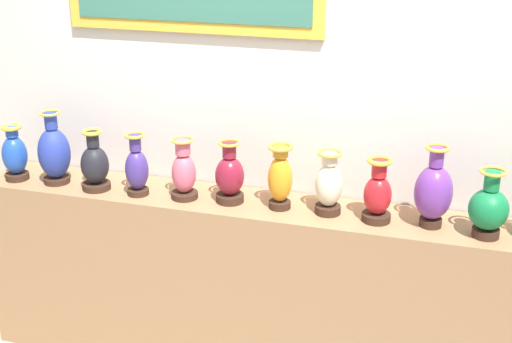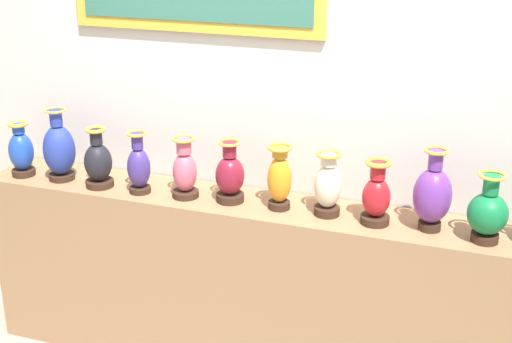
{
  "view_description": "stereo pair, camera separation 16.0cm",
  "coord_description": "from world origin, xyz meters",
  "px_view_note": "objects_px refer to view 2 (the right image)",
  "views": [
    {
      "loc": [
        1.01,
        -3.31,
        2.55
      ],
      "look_at": [
        0.0,
        0.0,
        1.22
      ],
      "focal_mm": 49.85,
      "sensor_mm": 36.0,
      "label": 1
    },
    {
      "loc": [
        1.16,
        -3.26,
        2.55
      ],
      "look_at": [
        0.0,
        0.0,
        1.22
      ],
      "focal_mm": 49.85,
      "sensor_mm": 36.0,
      "label": 2
    }
  ],
  "objects_px": {
    "vase_ivory": "(328,186)",
    "vase_emerald": "(488,213)",
    "vase_sapphire": "(21,151)",
    "vase_burgundy": "(230,176)",
    "vase_rose": "(185,171)",
    "vase_onyx": "(98,162)",
    "vase_indigo": "(139,167)",
    "vase_amber": "(280,178)",
    "vase_cobalt": "(59,150)",
    "vase_violet": "(432,195)",
    "vase_crimson": "(376,196)"
  },
  "relations": [
    {
      "from": "vase_indigo",
      "to": "vase_onyx",
      "type": "bearing_deg",
      "value": 179.41
    },
    {
      "from": "vase_sapphire",
      "to": "vase_cobalt",
      "type": "bearing_deg",
      "value": 4.95
    },
    {
      "from": "vase_cobalt",
      "to": "vase_rose",
      "type": "xyz_separation_m",
      "value": [
        0.78,
        0.0,
        -0.03
      ]
    },
    {
      "from": "vase_violet",
      "to": "vase_burgundy",
      "type": "bearing_deg",
      "value": -179.98
    },
    {
      "from": "vase_cobalt",
      "to": "vase_violet",
      "type": "height_order",
      "value": "vase_cobalt"
    },
    {
      "from": "vase_ivory",
      "to": "vase_indigo",
      "type": "bearing_deg",
      "value": -176.94
    },
    {
      "from": "vase_onyx",
      "to": "vase_amber",
      "type": "distance_m",
      "value": 1.05
    },
    {
      "from": "vase_emerald",
      "to": "vase_sapphire",
      "type": "bearing_deg",
      "value": -179.88
    },
    {
      "from": "vase_sapphire",
      "to": "vase_amber",
      "type": "xyz_separation_m",
      "value": [
        1.55,
        0.05,
        0.02
      ]
    },
    {
      "from": "vase_crimson",
      "to": "vase_amber",
      "type": "bearing_deg",
      "value": 178.42
    },
    {
      "from": "vase_ivory",
      "to": "vase_crimson",
      "type": "xyz_separation_m",
      "value": [
        0.25,
        -0.02,
        -0.01
      ]
    },
    {
      "from": "vase_rose",
      "to": "vase_crimson",
      "type": "height_order",
      "value": "vase_rose"
    },
    {
      "from": "vase_sapphire",
      "to": "vase_emerald",
      "type": "bearing_deg",
      "value": 0.12
    },
    {
      "from": "vase_rose",
      "to": "vase_burgundy",
      "type": "height_order",
      "value": "same"
    },
    {
      "from": "vase_sapphire",
      "to": "vase_burgundy",
      "type": "relative_size",
      "value": 0.96
    },
    {
      "from": "vase_cobalt",
      "to": "vase_violet",
      "type": "xyz_separation_m",
      "value": [
        2.08,
        0.03,
        0.01
      ]
    },
    {
      "from": "vase_indigo",
      "to": "vase_crimson",
      "type": "xyz_separation_m",
      "value": [
        1.29,
        0.03,
        -0.0
      ]
    },
    {
      "from": "vase_burgundy",
      "to": "vase_emerald",
      "type": "relative_size",
      "value": 0.99
    },
    {
      "from": "vase_onyx",
      "to": "vase_indigo",
      "type": "height_order",
      "value": "vase_indigo"
    },
    {
      "from": "vase_rose",
      "to": "vase_crimson",
      "type": "distance_m",
      "value": 1.03
    },
    {
      "from": "vase_onyx",
      "to": "vase_indigo",
      "type": "relative_size",
      "value": 0.99
    },
    {
      "from": "vase_ivory",
      "to": "vase_sapphire",
      "type": "bearing_deg",
      "value": -178.34
    },
    {
      "from": "vase_sapphire",
      "to": "vase_indigo",
      "type": "distance_m",
      "value": 0.77
    },
    {
      "from": "vase_burgundy",
      "to": "vase_amber",
      "type": "bearing_deg",
      "value": -0.68
    },
    {
      "from": "vase_cobalt",
      "to": "vase_onyx",
      "type": "bearing_deg",
      "value": -4.73
    },
    {
      "from": "vase_amber",
      "to": "vase_crimson",
      "type": "relative_size",
      "value": 1.04
    },
    {
      "from": "vase_onyx",
      "to": "vase_emerald",
      "type": "relative_size",
      "value": 1.01
    },
    {
      "from": "vase_cobalt",
      "to": "vase_burgundy",
      "type": "relative_size",
      "value": 1.24
    },
    {
      "from": "vase_rose",
      "to": "vase_crimson",
      "type": "relative_size",
      "value": 1.01
    },
    {
      "from": "vase_cobalt",
      "to": "vase_violet",
      "type": "distance_m",
      "value": 2.08
    },
    {
      "from": "vase_sapphire",
      "to": "vase_ivory",
      "type": "xyz_separation_m",
      "value": [
        1.81,
        0.05,
        0.01
      ]
    },
    {
      "from": "vase_burgundy",
      "to": "vase_ivory",
      "type": "height_order",
      "value": "vase_burgundy"
    },
    {
      "from": "vase_rose",
      "to": "vase_burgundy",
      "type": "xyz_separation_m",
      "value": [
        0.25,
        0.02,
        -0.0
      ]
    },
    {
      "from": "vase_ivory",
      "to": "vase_violet",
      "type": "bearing_deg",
      "value": -0.36
    },
    {
      "from": "vase_violet",
      "to": "vase_emerald",
      "type": "relative_size",
      "value": 1.22
    },
    {
      "from": "vase_burgundy",
      "to": "vase_violet",
      "type": "relative_size",
      "value": 0.81
    },
    {
      "from": "vase_ivory",
      "to": "vase_emerald",
      "type": "distance_m",
      "value": 0.78
    },
    {
      "from": "vase_rose",
      "to": "vase_ivory",
      "type": "bearing_deg",
      "value": 2.07
    },
    {
      "from": "vase_sapphire",
      "to": "vase_rose",
      "type": "height_order",
      "value": "vase_rose"
    },
    {
      "from": "vase_burgundy",
      "to": "vase_amber",
      "type": "height_order",
      "value": "vase_amber"
    },
    {
      "from": "vase_burgundy",
      "to": "vase_ivory",
      "type": "xyz_separation_m",
      "value": [
        0.53,
        0.0,
        0.01
      ]
    },
    {
      "from": "vase_indigo",
      "to": "vase_burgundy",
      "type": "relative_size",
      "value": 1.03
    },
    {
      "from": "vase_crimson",
      "to": "vase_ivory",
      "type": "bearing_deg",
      "value": 175.26
    },
    {
      "from": "vase_sapphire",
      "to": "vase_violet",
      "type": "distance_m",
      "value": 2.33
    },
    {
      "from": "vase_rose",
      "to": "vase_violet",
      "type": "relative_size",
      "value": 0.81
    },
    {
      "from": "vase_emerald",
      "to": "vase_violet",
      "type": "bearing_deg",
      "value": 170.42
    },
    {
      "from": "vase_rose",
      "to": "vase_ivory",
      "type": "relative_size",
      "value": 1.0
    },
    {
      "from": "vase_crimson",
      "to": "vase_emerald",
      "type": "bearing_deg",
      "value": -2.88
    },
    {
      "from": "vase_ivory",
      "to": "vase_crimson",
      "type": "bearing_deg",
      "value": -4.74
    },
    {
      "from": "vase_indigo",
      "to": "vase_cobalt",
      "type": "bearing_deg",
      "value": 177.3
    }
  ]
}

